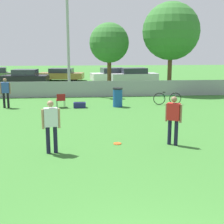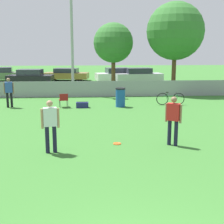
{
  "view_description": "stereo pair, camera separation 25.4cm",
  "coord_description": "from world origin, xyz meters",
  "px_view_note": "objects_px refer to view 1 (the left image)",
  "views": [
    {
      "loc": [
        -0.93,
        -3.48,
        3.27
      ],
      "look_at": [
        0.09,
        7.42,
        1.05
      ],
      "focal_mm": 50.0,
      "sensor_mm": 36.0,
      "label": 1
    },
    {
      "loc": [
        -0.67,
        -3.5,
        3.27
      ],
      "look_at": [
        0.09,
        7.42,
        1.05
      ],
      "focal_mm": 50.0,
      "sensor_mm": 36.0,
      "label": 2
    }
  ],
  "objects_px": {
    "spectator_in_blue": "(5,91)",
    "folding_chair_sideline": "(61,99)",
    "gear_bag_sideline": "(80,105)",
    "tree_near_pole": "(109,43)",
    "tree_far_right": "(171,31)",
    "frisbee_disc": "(117,144)",
    "parked_car_dark": "(25,78)",
    "trash_bin": "(118,97)",
    "parked_car_tan": "(61,74)",
    "player_thrower_red": "(173,117)",
    "light_pole": "(68,25)",
    "bicycle_sideline": "(167,99)",
    "parked_car_white": "(113,75)",
    "player_receiver_white": "(51,123)",
    "parked_car_silver": "(134,75)"
  },
  "relations": [
    {
      "from": "spectator_in_blue",
      "to": "parked_car_tan",
      "type": "xyz_separation_m",
      "value": [
        2.09,
        15.3,
        -0.32
      ]
    },
    {
      "from": "tree_near_pole",
      "to": "gear_bag_sideline",
      "type": "bearing_deg",
      "value": -107.24
    },
    {
      "from": "player_receiver_white",
      "to": "frisbee_disc",
      "type": "xyz_separation_m",
      "value": [
        2.18,
        0.77,
        -0.98
      ]
    },
    {
      "from": "parked_car_white",
      "to": "tree_near_pole",
      "type": "bearing_deg",
      "value": -108.58
    },
    {
      "from": "tree_far_right",
      "to": "folding_chair_sideline",
      "type": "height_order",
      "value": "tree_far_right"
    },
    {
      "from": "player_receiver_white",
      "to": "folding_chair_sideline",
      "type": "height_order",
      "value": "player_receiver_white"
    },
    {
      "from": "player_thrower_red",
      "to": "bicycle_sideline",
      "type": "height_order",
      "value": "player_thrower_red"
    },
    {
      "from": "parked_car_tan",
      "to": "parked_car_white",
      "type": "xyz_separation_m",
      "value": [
        5.29,
        -1.49,
        0.03
      ]
    },
    {
      "from": "folding_chair_sideline",
      "to": "parked_car_tan",
      "type": "relative_size",
      "value": 0.17
    },
    {
      "from": "folding_chair_sideline",
      "to": "trash_bin",
      "type": "xyz_separation_m",
      "value": [
        3.24,
        -0.02,
        0.08
      ]
    },
    {
      "from": "player_receiver_white",
      "to": "trash_bin",
      "type": "xyz_separation_m",
      "value": [
        2.99,
        7.92,
        -0.44
      ]
    },
    {
      "from": "spectator_in_blue",
      "to": "trash_bin",
      "type": "distance_m",
      "value": 6.32
    },
    {
      "from": "spectator_in_blue",
      "to": "parked_car_white",
      "type": "relative_size",
      "value": 0.36
    },
    {
      "from": "bicycle_sideline",
      "to": "parked_car_tan",
      "type": "relative_size",
      "value": 0.35
    },
    {
      "from": "frisbee_disc",
      "to": "parked_car_dark",
      "type": "xyz_separation_m",
      "value": [
        -6.4,
        18.68,
        0.69
      ]
    },
    {
      "from": "folding_chair_sideline",
      "to": "gear_bag_sideline",
      "type": "bearing_deg",
      "value": 160.8
    },
    {
      "from": "tree_near_pole",
      "to": "spectator_in_blue",
      "type": "xyz_separation_m",
      "value": [
        -6.44,
        -7.12,
        -2.76
      ]
    },
    {
      "from": "tree_far_right",
      "to": "parked_car_silver",
      "type": "xyz_separation_m",
      "value": [
        -1.51,
        7.24,
        -3.84
      ]
    },
    {
      "from": "bicycle_sideline",
      "to": "parked_car_white",
      "type": "distance_m",
      "value": 13.8
    },
    {
      "from": "player_receiver_white",
      "to": "gear_bag_sideline",
      "type": "height_order",
      "value": "player_receiver_white"
    },
    {
      "from": "spectator_in_blue",
      "to": "trash_bin",
      "type": "height_order",
      "value": "spectator_in_blue"
    },
    {
      "from": "light_pole",
      "to": "spectator_in_blue",
      "type": "distance_m",
      "value": 7.22
    },
    {
      "from": "tree_near_pole",
      "to": "spectator_in_blue",
      "type": "distance_m",
      "value": 9.98
    },
    {
      "from": "light_pole",
      "to": "parked_car_white",
      "type": "bearing_deg",
      "value": 65.26
    },
    {
      "from": "frisbee_disc",
      "to": "parked_car_white",
      "type": "xyz_separation_m",
      "value": [
        1.88,
        21.18,
        0.66
      ]
    },
    {
      "from": "bicycle_sideline",
      "to": "tree_near_pole",
      "type": "bearing_deg",
      "value": 115.33
    },
    {
      "from": "player_receiver_white",
      "to": "parked_car_dark",
      "type": "bearing_deg",
      "value": 92.85
    },
    {
      "from": "trash_bin",
      "to": "spectator_in_blue",
      "type": "bearing_deg",
      "value": 177.96
    },
    {
      "from": "bicycle_sideline",
      "to": "player_receiver_white",
      "type": "bearing_deg",
      "value": -123.06
    },
    {
      "from": "tree_near_pole",
      "to": "folding_chair_sideline",
      "type": "xyz_separation_m",
      "value": [
        -3.38,
        -7.32,
        -3.25
      ]
    },
    {
      "from": "spectator_in_blue",
      "to": "folding_chair_sideline",
      "type": "relative_size",
      "value": 2.11
    },
    {
      "from": "player_thrower_red",
      "to": "parked_car_silver",
      "type": "relative_size",
      "value": 0.36
    },
    {
      "from": "tree_far_right",
      "to": "frisbee_disc",
      "type": "xyz_separation_m",
      "value": [
        -5.37,
        -12.76,
        -4.53
      ]
    },
    {
      "from": "gear_bag_sideline",
      "to": "tree_near_pole",
      "type": "bearing_deg",
      "value": 72.76
    },
    {
      "from": "bicycle_sideline",
      "to": "parked_car_white",
      "type": "height_order",
      "value": "parked_car_white"
    },
    {
      "from": "folding_chair_sideline",
      "to": "parked_car_silver",
      "type": "relative_size",
      "value": 0.17
    },
    {
      "from": "player_thrower_red",
      "to": "player_receiver_white",
      "type": "relative_size",
      "value": 1.0
    },
    {
      "from": "light_pole",
      "to": "frisbee_disc",
      "type": "relative_size",
      "value": 29.6
    },
    {
      "from": "spectator_in_blue",
      "to": "bicycle_sideline",
      "type": "relative_size",
      "value": 1.0
    },
    {
      "from": "tree_far_right",
      "to": "player_thrower_red",
      "type": "relative_size",
      "value": 3.91
    },
    {
      "from": "spectator_in_blue",
      "to": "frisbee_disc",
      "type": "xyz_separation_m",
      "value": [
        5.5,
        -7.37,
        -0.95
      ]
    },
    {
      "from": "light_pole",
      "to": "trash_bin",
      "type": "relative_size",
      "value": 7.67
    },
    {
      "from": "frisbee_disc",
      "to": "gear_bag_sideline",
      "type": "height_order",
      "value": "gear_bag_sideline"
    },
    {
      "from": "gear_bag_sideline",
      "to": "trash_bin",
      "type": "bearing_deg",
      "value": 3.26
    },
    {
      "from": "light_pole",
      "to": "parked_car_silver",
      "type": "xyz_separation_m",
      "value": [
        6.03,
        7.61,
        -4.24
      ]
    },
    {
      "from": "tree_far_right",
      "to": "gear_bag_sideline",
      "type": "bearing_deg",
      "value": -139.64
    },
    {
      "from": "frisbee_disc",
      "to": "parked_car_silver",
      "type": "distance_m",
      "value": 20.38
    },
    {
      "from": "player_thrower_red",
      "to": "light_pole",
      "type": "bearing_deg",
      "value": 139.66
    },
    {
      "from": "tree_near_pole",
      "to": "tree_far_right",
      "type": "relative_size",
      "value": 0.8
    },
    {
      "from": "parked_car_tan",
      "to": "folding_chair_sideline",
      "type": "bearing_deg",
      "value": -77.32
    }
  ]
}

